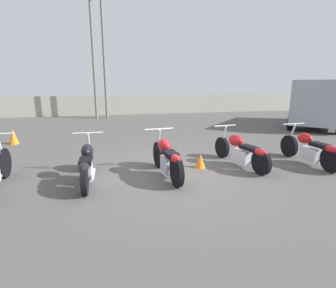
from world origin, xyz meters
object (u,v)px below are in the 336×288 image
light_pole_right (103,41)px  traffic_cone_far (13,137)px  traffic_cone_near (200,161)px  motorcycle_slot_1 (87,164)px  motorcycle_slot_2 (167,158)px  light_pole_left (93,47)px  motorcycle_slot_4 (310,149)px  motorcycle_slot_3 (241,151)px  parked_van (319,101)px

light_pole_right → traffic_cone_far: (-3.27, -6.57, -4.23)m
traffic_cone_near → light_pole_right: bearing=101.7°
motorcycle_slot_1 → traffic_cone_far: bearing=123.1°
motorcycle_slot_2 → traffic_cone_far: 6.34m
light_pole_right → traffic_cone_near: 11.66m
light_pole_right → motorcycle_slot_1: (-0.51, -10.97, -4.09)m
light_pole_left → motorcycle_slot_1: size_ratio=3.26×
motorcycle_slot_4 → motorcycle_slot_1: bearing=178.0°
motorcycle_slot_2 → motorcycle_slot_4: size_ratio=0.96×
motorcycle_slot_3 → motorcycle_slot_2: bearing=-180.0°
light_pole_left → motorcycle_slot_1: light_pole_left is taller
light_pole_right → motorcycle_slot_4: size_ratio=3.65×
motorcycle_slot_3 → traffic_cone_far: 7.73m
motorcycle_slot_3 → parked_van: size_ratio=0.44×
motorcycle_slot_1 → motorcycle_slot_4: size_ratio=1.01×
motorcycle_slot_2 → traffic_cone_near: bearing=18.9°
parked_van → traffic_cone_far: parked_van is taller
motorcycle_slot_2 → motorcycle_slot_4: motorcycle_slot_2 is taller
motorcycle_slot_2 → light_pole_right: bearing=91.7°
light_pole_right → motorcycle_slot_4: 12.79m
light_pole_left → parked_van: 12.41m
parked_van → light_pole_right: bearing=-164.4°
traffic_cone_near → traffic_cone_far: size_ratio=0.67×
motorcycle_slot_2 → traffic_cone_far: bearing=130.5°
motorcycle_slot_1 → light_pole_right: bearing=88.3°
motorcycle_slot_1 → motorcycle_slot_3: (3.77, 0.26, -0.00)m
light_pole_left → light_pole_right: bearing=13.4°
parked_van → motorcycle_slot_1: bearing=-108.7°
motorcycle_slot_2 → traffic_cone_near: (0.96, 0.42, -0.26)m
parked_van → traffic_cone_far: bearing=-131.4°
motorcycle_slot_3 → parked_van: bearing=27.2°
light_pole_left → motorcycle_slot_4: light_pole_left is taller
motorcycle_slot_1 → motorcycle_slot_4: motorcycle_slot_4 is taller
motorcycle_slot_2 → motorcycle_slot_4: (3.85, 0.03, -0.03)m
light_pole_right → parked_van: (10.14, -5.64, -3.26)m
light_pole_left → motorcycle_slot_4: size_ratio=3.29×
motorcycle_slot_1 → motorcycle_slot_2: bearing=-1.1°
light_pole_left → motorcycle_slot_1: bearing=-89.5°
parked_van → traffic_cone_near: bearing=-103.3°
traffic_cone_far → motorcycle_slot_2: bearing=-44.7°
light_pole_left → traffic_cone_near: size_ratio=19.57×
light_pole_right → motorcycle_slot_2: 11.82m
light_pole_left → light_pole_right: size_ratio=0.90×
light_pole_left → traffic_cone_far: (-2.66, -6.42, -3.84)m
light_pole_left → parked_van: light_pole_left is taller
motorcycle_slot_1 → motorcycle_slot_3: motorcycle_slot_1 is taller
motorcycle_slot_1 → traffic_cone_far: size_ratio=4.02×
light_pole_left → motorcycle_slot_4: (5.70, -10.85, -3.69)m
parked_van → traffic_cone_far: 13.48m
light_pole_right → motorcycle_slot_2: size_ratio=3.78×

